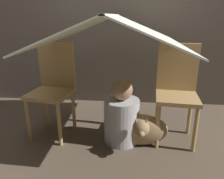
% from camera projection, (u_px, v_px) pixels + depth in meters
% --- Properties ---
extents(ground_plane, '(8.80, 8.80, 0.00)m').
position_uv_depth(ground_plane, '(111.00, 141.00, 2.12)').
color(ground_plane, brown).
extents(wall_back, '(7.00, 0.05, 2.50)m').
position_uv_depth(wall_back, '(119.00, 7.00, 2.70)').
color(wall_back, '#4C4238').
rests_on(wall_back, ground_plane).
extents(chair_left, '(0.43, 0.43, 0.91)m').
position_uv_depth(chair_left, '(53.00, 86.00, 2.14)').
color(chair_left, tan).
rests_on(chair_left, ground_plane).
extents(chair_right, '(0.41, 0.41, 0.91)m').
position_uv_depth(chair_right, '(177.00, 89.00, 2.04)').
color(chair_right, tan).
rests_on(chair_right, ground_plane).
extents(sheet_canopy, '(1.20, 1.35, 0.26)m').
position_uv_depth(sheet_canopy, '(112.00, 30.00, 1.85)').
color(sheet_canopy, silver).
extents(person_front, '(0.33, 0.33, 0.62)m').
position_uv_depth(person_front, '(122.00, 117.00, 2.04)').
color(person_front, '#B2B2B7').
rests_on(person_front, ground_plane).
extents(dog, '(0.51, 0.38, 0.36)m').
position_uv_depth(dog, '(140.00, 129.00, 1.99)').
color(dog, '#9E7F56').
rests_on(dog, ground_plane).
extents(floor_cushion, '(0.34, 0.27, 0.10)m').
position_uv_depth(floor_cushion, '(140.00, 128.00, 2.25)').
color(floor_cushion, '#7FB27F').
rests_on(floor_cushion, ground_plane).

